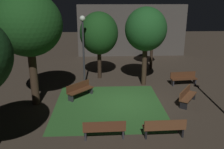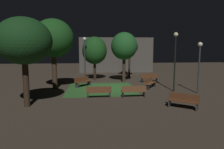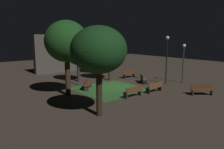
{
  "view_description": "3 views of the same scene",
  "coord_description": "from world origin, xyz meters",
  "px_view_note": "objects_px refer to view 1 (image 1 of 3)",
  "views": [
    {
      "loc": [
        -1.39,
        -12.93,
        5.79
      ],
      "look_at": [
        -0.74,
        0.8,
        1.46
      ],
      "focal_mm": 39.51,
      "sensor_mm": 36.0,
      "label": 1
    },
    {
      "loc": [
        -1.7,
        -18.44,
        3.66
      ],
      "look_at": [
        0.07,
        0.49,
        1.17
      ],
      "focal_mm": 33.23,
      "sensor_mm": 36.0,
      "label": 2
    },
    {
      "loc": [
        -13.32,
        -16.16,
        4.8
      ],
      "look_at": [
        -0.62,
        -0.13,
        1.31
      ],
      "focal_mm": 35.52,
      "sensor_mm": 36.0,
      "label": 3
    }
  ],
  "objects_px": {
    "bench_back_row": "(164,127)",
    "bench_front_left": "(187,96)",
    "bench_path_side": "(80,90)",
    "bench_near_trees": "(183,78)",
    "tree_back_left": "(29,25)",
    "tree_lawn_side": "(99,34)",
    "tree_near_wall": "(146,30)",
    "tree_back_right": "(153,24)",
    "bench_front_right": "(104,129)",
    "lamp_post_near_wall": "(83,40)"
  },
  "relations": [
    {
      "from": "bench_front_right",
      "to": "bench_back_row",
      "type": "bearing_deg",
      "value": 0.0
    },
    {
      "from": "bench_path_side",
      "to": "lamp_post_near_wall",
      "type": "height_order",
      "value": "lamp_post_near_wall"
    },
    {
      "from": "tree_near_wall",
      "to": "tree_back_right",
      "type": "xyz_separation_m",
      "value": [
        1.26,
        3.82,
        -0.07
      ]
    },
    {
      "from": "bench_back_row",
      "to": "bench_front_left",
      "type": "xyz_separation_m",
      "value": [
        2.17,
        3.43,
        0.0
      ]
    },
    {
      "from": "bench_back_row",
      "to": "tree_back_left",
      "type": "distance_m",
      "value": 8.39
    },
    {
      "from": "lamp_post_near_wall",
      "to": "tree_back_left",
      "type": "bearing_deg",
      "value": -132.61
    },
    {
      "from": "bench_front_right",
      "to": "bench_back_row",
      "type": "relative_size",
      "value": 1.0
    },
    {
      "from": "bench_back_row",
      "to": "bench_path_side",
      "type": "height_order",
      "value": "same"
    },
    {
      "from": "tree_back_left",
      "to": "tree_near_wall",
      "type": "xyz_separation_m",
      "value": [
        6.64,
        2.92,
        -0.64
      ]
    },
    {
      "from": "tree_back_right",
      "to": "bench_path_side",
      "type": "bearing_deg",
      "value": -133.11
    },
    {
      "from": "tree_lawn_side",
      "to": "bench_back_row",
      "type": "bearing_deg",
      "value": -71.71
    },
    {
      "from": "bench_front_left",
      "to": "tree_near_wall",
      "type": "distance_m",
      "value": 5.03
    },
    {
      "from": "bench_near_trees",
      "to": "bench_front_left",
      "type": "bearing_deg",
      "value": -104.8
    },
    {
      "from": "bench_front_right",
      "to": "tree_near_wall",
      "type": "bearing_deg",
      "value": 67.12
    },
    {
      "from": "tree_back_right",
      "to": "tree_near_wall",
      "type": "bearing_deg",
      "value": -108.22
    },
    {
      "from": "bench_back_row",
      "to": "bench_path_side",
      "type": "distance_m",
      "value": 6.13
    },
    {
      "from": "bench_path_side",
      "to": "lamp_post_near_wall",
      "type": "relative_size",
      "value": 0.35
    },
    {
      "from": "tree_lawn_side",
      "to": "tree_back_left",
      "type": "bearing_deg",
      "value": -128.23
    },
    {
      "from": "bench_near_trees",
      "to": "bench_path_side",
      "type": "xyz_separation_m",
      "value": [
        -6.95,
        -1.88,
        0.0
      ]
    },
    {
      "from": "bench_path_side",
      "to": "tree_lawn_side",
      "type": "distance_m",
      "value": 4.79
    },
    {
      "from": "tree_near_wall",
      "to": "lamp_post_near_wall",
      "type": "xyz_separation_m",
      "value": [
        -4.06,
        -0.12,
        -0.6
      ]
    },
    {
      "from": "bench_front_left",
      "to": "bench_front_right",
      "type": "bearing_deg",
      "value": -144.02
    },
    {
      "from": "bench_back_row",
      "to": "tree_near_wall",
      "type": "bearing_deg",
      "value": 87.61
    },
    {
      "from": "bench_front_right",
      "to": "tree_back_right",
      "type": "xyz_separation_m",
      "value": [
        4.1,
        10.56,
        3.22
      ]
    },
    {
      "from": "bench_path_side",
      "to": "tree_near_wall",
      "type": "relative_size",
      "value": 0.32
    },
    {
      "from": "tree_back_right",
      "to": "bench_front_right",
      "type": "bearing_deg",
      "value": -111.22
    },
    {
      "from": "lamp_post_near_wall",
      "to": "bench_back_row",
      "type": "bearing_deg",
      "value": -60.25
    },
    {
      "from": "bench_front_left",
      "to": "tree_back_left",
      "type": "bearing_deg",
      "value": 177.46
    },
    {
      "from": "bench_path_side",
      "to": "tree_near_wall",
      "type": "xyz_separation_m",
      "value": [
        4.24,
        2.05,
        3.29
      ]
    },
    {
      "from": "bench_front_right",
      "to": "bench_front_left",
      "type": "distance_m",
      "value": 5.84
    },
    {
      "from": "bench_near_trees",
      "to": "tree_back_left",
      "type": "distance_m",
      "value": 10.51
    },
    {
      "from": "tree_back_left",
      "to": "bench_near_trees",
      "type": "bearing_deg",
      "value": 16.44
    },
    {
      "from": "bench_path_side",
      "to": "tree_back_left",
      "type": "relative_size",
      "value": 0.27
    },
    {
      "from": "bench_back_row",
      "to": "lamp_post_near_wall",
      "type": "height_order",
      "value": "lamp_post_near_wall"
    },
    {
      "from": "bench_front_right",
      "to": "bench_front_left",
      "type": "bearing_deg",
      "value": 35.98
    },
    {
      "from": "bench_near_trees",
      "to": "bench_path_side",
      "type": "relative_size",
      "value": 1.11
    },
    {
      "from": "bench_back_row",
      "to": "tree_back_left",
      "type": "height_order",
      "value": "tree_back_left"
    },
    {
      "from": "bench_front_right",
      "to": "tree_near_wall",
      "type": "distance_m",
      "value": 8.01
    },
    {
      "from": "tree_back_right",
      "to": "tree_lawn_side",
      "type": "xyz_separation_m",
      "value": [
        -4.3,
        -2.19,
        -0.39
      ]
    },
    {
      "from": "bench_back_row",
      "to": "bench_front_left",
      "type": "distance_m",
      "value": 4.06
    },
    {
      "from": "tree_back_left",
      "to": "tree_lawn_side",
      "type": "bearing_deg",
      "value": 51.77
    },
    {
      "from": "bench_back_row",
      "to": "tree_lawn_side",
      "type": "bearing_deg",
      "value": 108.29
    },
    {
      "from": "tree_near_wall",
      "to": "bench_near_trees",
      "type": "bearing_deg",
      "value": -3.48
    },
    {
      "from": "bench_front_right",
      "to": "tree_back_right",
      "type": "height_order",
      "value": "tree_back_right"
    },
    {
      "from": "tree_back_left",
      "to": "tree_lawn_side",
      "type": "distance_m",
      "value": 5.9
    },
    {
      "from": "tree_back_left",
      "to": "tree_near_wall",
      "type": "height_order",
      "value": "tree_back_left"
    },
    {
      "from": "bench_front_right",
      "to": "tree_lawn_side",
      "type": "height_order",
      "value": "tree_lawn_side"
    },
    {
      "from": "bench_back_row",
      "to": "bench_front_left",
      "type": "relative_size",
      "value": 1.04
    },
    {
      "from": "bench_front_left",
      "to": "bench_near_trees",
      "type": "bearing_deg",
      "value": 75.2
    },
    {
      "from": "bench_back_row",
      "to": "bench_near_trees",
      "type": "distance_m",
      "value": 7.22
    }
  ]
}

